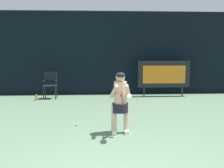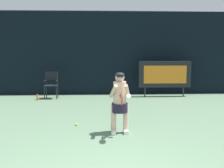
# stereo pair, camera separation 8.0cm
# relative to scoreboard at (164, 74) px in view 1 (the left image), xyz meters

# --- Properties ---
(backdrop_screen) EXTENTS (18.00, 0.12, 3.66)m
(backdrop_screen) POSITION_rel_scoreboard_xyz_m (-2.60, 0.72, 0.86)
(backdrop_screen) COLOR black
(backdrop_screen) RESTS_ON ground
(scoreboard) EXTENTS (2.20, 0.21, 1.50)m
(scoreboard) POSITION_rel_scoreboard_xyz_m (0.00, 0.00, 0.00)
(scoreboard) COLOR black
(scoreboard) RESTS_ON ground
(umpire_chair) EXTENTS (0.52, 0.44, 1.08)m
(umpire_chair) POSITION_rel_scoreboard_xyz_m (-4.73, -0.19, -0.33)
(umpire_chair) COLOR black
(umpire_chair) RESTS_ON ground
(water_bottle) EXTENTS (0.07, 0.07, 0.27)m
(water_bottle) POSITION_rel_scoreboard_xyz_m (-5.21, -0.62, -0.82)
(water_bottle) COLOR orange
(water_bottle) RESTS_ON ground
(tennis_player) EXTENTS (0.53, 0.60, 1.49)m
(tennis_player) POSITION_rel_scoreboard_xyz_m (-2.26, -4.94, -0.13)
(tennis_player) COLOR white
(tennis_player) RESTS_ON ground
(tennis_racket) EXTENTS (0.03, 0.60, 0.31)m
(tennis_racket) POSITION_rel_scoreboard_xyz_m (-2.26, -5.48, 0.02)
(tennis_racket) COLOR black
(tennis_ball_loose) EXTENTS (0.07, 0.07, 0.07)m
(tennis_ball_loose) POSITION_rel_scoreboard_xyz_m (-3.37, -4.26, -0.91)
(tennis_ball_loose) COLOR #CCDB3D
(tennis_ball_loose) RESTS_ON ground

